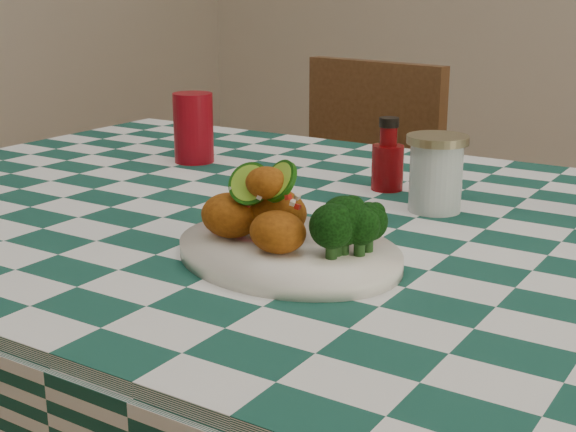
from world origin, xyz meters
The scene contains 7 objects.
plate centered at (0.04, -0.19, 0.80)m, with size 0.30×0.24×0.02m, color white, non-canonical shape.
fried_chicken_pile centered at (0.02, -0.19, 0.85)m, with size 0.15×0.11×0.09m, color #9D510F, non-canonical shape.
broccoli_side centered at (0.13, -0.17, 0.84)m, with size 0.09×0.09×0.07m, color black, non-canonical shape.
red_tumbler centered at (-0.40, 0.19, 0.85)m, with size 0.07×0.07×0.13m, color maroon.
ketchup_bottle centered at (-0.01, 0.19, 0.85)m, with size 0.05×0.05×0.12m, color #6F0508, non-canonical shape.
mason_jar centered at (0.11, 0.11, 0.84)m, with size 0.09×0.09×0.11m, color #B2BCBA, non-canonical shape.
wooden_chair_left centered at (-0.43, 0.75, 0.46)m, with size 0.42×0.44×0.92m, color #472814, non-canonical shape.
Camera 1 is at (0.54, -0.96, 1.11)m, focal length 50.00 mm.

